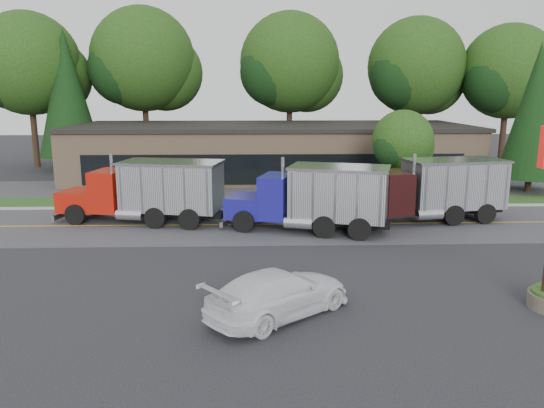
{
  "coord_description": "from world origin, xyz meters",
  "views": [
    {
      "loc": [
        0.58,
        -18.49,
        6.97
      ],
      "look_at": [
        1.37,
        5.82,
        1.8
      ],
      "focal_mm": 35.0,
      "sensor_mm": 36.0,
      "label": 1
    }
  ],
  "objects_px": {
    "dump_truck_maroon": "(433,189)",
    "rally_car": "(279,293)",
    "dump_truck_blue": "(316,197)",
    "dump_truck_red": "(150,190)"
  },
  "relations": [
    {
      "from": "dump_truck_maroon",
      "to": "rally_car",
      "type": "bearing_deg",
      "value": 44.56
    },
    {
      "from": "dump_truck_blue",
      "to": "dump_truck_maroon",
      "type": "xyz_separation_m",
      "value": [
        6.57,
        1.96,
        0.0
      ]
    },
    {
      "from": "dump_truck_maroon",
      "to": "rally_car",
      "type": "relative_size",
      "value": 1.8
    },
    {
      "from": "dump_truck_red",
      "to": "rally_car",
      "type": "height_order",
      "value": "dump_truck_red"
    },
    {
      "from": "dump_truck_maroon",
      "to": "dump_truck_red",
      "type": "bearing_deg",
      "value": -9.99
    },
    {
      "from": "rally_car",
      "to": "dump_truck_maroon",
      "type": "bearing_deg",
      "value": -75.9
    },
    {
      "from": "dump_truck_red",
      "to": "dump_truck_blue",
      "type": "bearing_deg",
      "value": 177.35
    },
    {
      "from": "rally_car",
      "to": "dump_truck_blue",
      "type": "bearing_deg",
      "value": -52.66
    },
    {
      "from": "dump_truck_red",
      "to": "rally_car",
      "type": "xyz_separation_m",
      "value": [
        6.37,
        -12.39,
        -1.07
      ]
    },
    {
      "from": "dump_truck_blue",
      "to": "rally_car",
      "type": "xyz_separation_m",
      "value": [
        -2.34,
        -10.26,
        -1.07
      ]
    }
  ]
}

